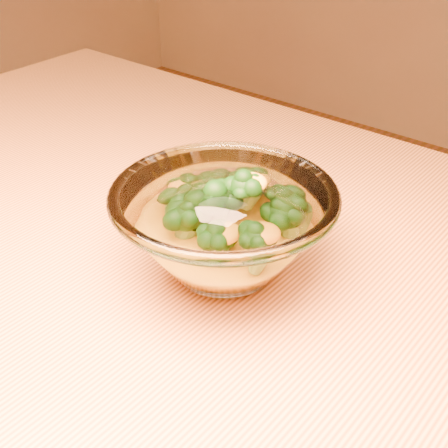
# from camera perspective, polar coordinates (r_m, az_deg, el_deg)

# --- Properties ---
(table) EXTENTS (1.20, 0.80, 0.75)m
(table) POSITION_cam_1_polar(r_m,az_deg,el_deg) (0.70, -4.81, -9.29)
(table) COLOR #E38D44
(table) RESTS_ON ground
(glass_bowl) EXTENTS (0.21, 0.21, 0.09)m
(glass_bowl) POSITION_cam_1_polar(r_m,az_deg,el_deg) (0.59, 0.00, -0.38)
(glass_bowl) COLOR white
(glass_bowl) RESTS_ON table
(cheese_sauce) EXTENTS (0.12, 0.12, 0.03)m
(cheese_sauce) POSITION_cam_1_polar(r_m,az_deg,el_deg) (0.60, 0.00, -1.98)
(cheese_sauce) COLOR yellow
(cheese_sauce) RESTS_ON glass_bowl
(broccoli_heap) EXTENTS (0.14, 0.13, 0.07)m
(broccoli_heap) POSITION_cam_1_polar(r_m,az_deg,el_deg) (0.59, 0.44, 1.16)
(broccoli_heap) COLOR black
(broccoli_heap) RESTS_ON cheese_sauce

